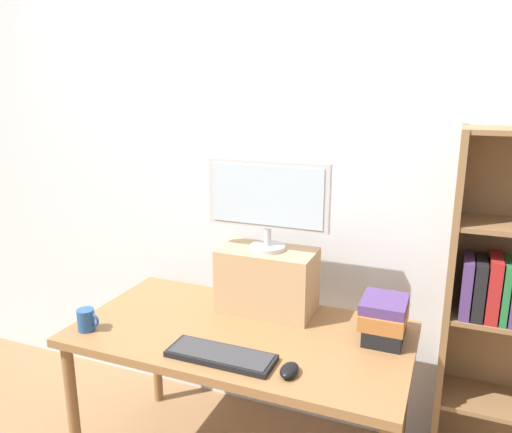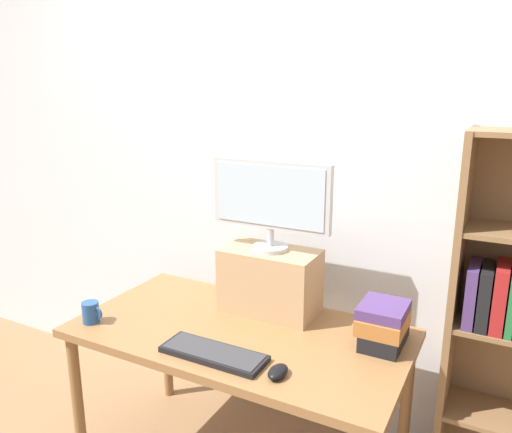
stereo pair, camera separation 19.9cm
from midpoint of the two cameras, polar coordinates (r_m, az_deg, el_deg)
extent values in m
cube|color=silver|center=(2.46, 1.00, 4.95)|extent=(7.00, 0.08, 2.60)
cube|color=olive|center=(2.18, -4.42, -13.30)|extent=(1.41, 0.74, 0.04)
cylinder|color=olive|center=(2.48, -22.49, -20.23)|extent=(0.05, 0.05, 0.68)
cylinder|color=olive|center=(2.90, -13.36, -14.15)|extent=(0.05, 0.05, 0.68)
cylinder|color=olive|center=(2.47, 14.07, -19.72)|extent=(0.05, 0.05, 0.68)
cube|color=olive|center=(2.28, 18.62, -10.30)|extent=(0.03, 0.28, 1.56)
cube|color=#4C336B|center=(2.20, 20.55, -7.40)|extent=(0.04, 0.20, 0.24)
cube|color=black|center=(2.20, 21.81, -7.55)|extent=(0.04, 0.20, 0.24)
cube|color=maroon|center=(2.20, 23.17, -7.45)|extent=(0.05, 0.20, 0.26)
cube|color=#236B38|center=(2.21, 24.26, -7.70)|extent=(0.03, 0.20, 0.25)
cube|color=tan|center=(2.29, -1.19, -7.31)|extent=(0.43, 0.24, 0.29)
cylinder|color=#B7B7BA|center=(2.23, -1.21, -3.59)|extent=(0.16, 0.16, 0.02)
cylinder|color=#B7B7BA|center=(2.22, -1.22, -2.33)|extent=(0.03, 0.03, 0.08)
cube|color=#B7B7BA|center=(2.17, -1.25, 2.48)|extent=(0.55, 0.04, 0.30)
cube|color=silver|center=(2.15, -1.46, 2.37)|extent=(0.51, 0.00, 0.26)
cube|color=black|center=(1.97, -7.02, -15.59)|extent=(0.42, 0.15, 0.02)
cube|color=#333335|center=(1.97, -7.03, -15.27)|extent=(0.39, 0.13, 0.00)
ellipsoid|color=black|center=(1.86, 0.66, -17.23)|extent=(0.06, 0.10, 0.04)
cube|color=black|center=(2.14, 11.90, -12.65)|extent=(0.15, 0.24, 0.07)
cube|color=#AD662D|center=(2.10, 11.77, -11.20)|extent=(0.18, 0.22, 0.06)
cube|color=#4C336B|center=(2.08, 11.83, -9.81)|extent=(0.18, 0.21, 0.04)
cylinder|color=#234C84|center=(2.30, -21.28, -11.00)|extent=(0.07, 0.07, 0.09)
torus|color=#234C84|center=(2.27, -20.60, -11.10)|extent=(0.06, 0.01, 0.06)
camera|label=1|loc=(0.10, -92.76, -0.72)|focal=35.00mm
camera|label=2|loc=(0.10, 87.24, 0.72)|focal=35.00mm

